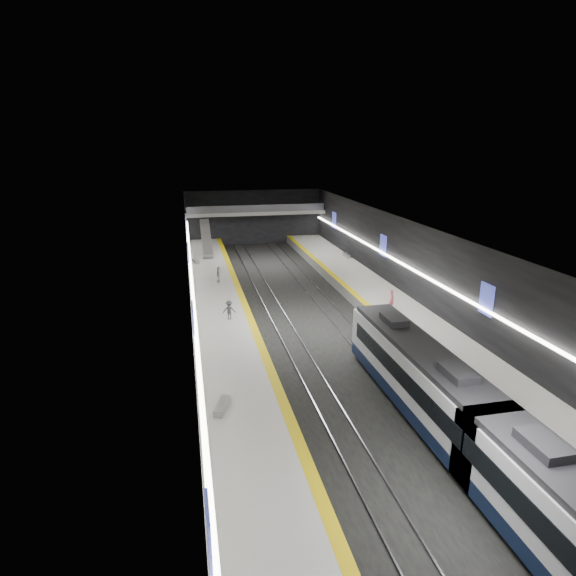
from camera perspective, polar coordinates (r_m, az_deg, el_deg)
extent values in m
plane|color=black|center=(40.04, 3.27, -4.86)|extent=(70.00, 70.00, 0.00)
cube|color=beige|center=(37.79, 3.48, 6.46)|extent=(20.00, 70.00, 0.04)
cube|color=black|center=(37.41, -11.56, -0.29)|extent=(0.04, 70.00, 8.00)
cube|color=black|center=(42.43, 16.51, 1.42)|extent=(0.04, 70.00, 8.00)
cube|color=black|center=(72.30, -4.08, 8.35)|extent=(20.00, 0.04, 8.00)
cube|color=slate|center=(38.66, -7.54, -5.01)|extent=(5.00, 70.00, 1.00)
cube|color=#B3B3AE|center=(38.47, -7.57, -4.31)|extent=(5.00, 70.00, 0.02)
cube|color=#DDBC0B|center=(38.68, -4.32, -4.07)|extent=(0.60, 70.00, 0.02)
cube|color=slate|center=(42.37, 13.13, -3.31)|extent=(5.00, 70.00, 1.00)
cube|color=#B3B3AE|center=(42.20, 13.18, -2.66)|extent=(5.00, 70.00, 0.02)
cube|color=#DDBC0B|center=(41.33, 10.41, -2.90)|extent=(0.60, 70.00, 0.02)
cube|color=gray|center=(39.34, -1.27, -5.15)|extent=(0.08, 70.00, 0.12)
cube|color=gray|center=(39.61, 0.78, -4.99)|extent=(0.08, 70.00, 0.12)
cube|color=gray|center=(40.50, 5.71, -4.57)|extent=(0.08, 70.00, 0.12)
cube|color=gray|center=(40.95, 7.64, -4.39)|extent=(0.08, 70.00, 0.12)
cube|color=#0E1933|center=(29.52, 15.04, -12.32)|extent=(2.65, 15.00, 0.80)
cube|color=silver|center=(28.76, 15.29, -9.45)|extent=(2.65, 15.00, 2.50)
cube|color=black|center=(28.18, 15.52, -6.90)|extent=(2.44, 14.25, 0.30)
cube|color=black|center=(28.74, 15.30, -9.36)|extent=(2.69, 13.20, 1.00)
cube|color=black|center=(23.34, 24.01, -17.29)|extent=(1.85, 0.05, 1.20)
cube|color=#434BC9|center=(15.01, -9.33, -27.37)|extent=(0.10, 1.50, 2.20)
cube|color=#434BC9|center=(29.67, -11.18, -3.88)|extent=(0.10, 1.50, 2.20)
cube|color=#434BC9|center=(46.94, -11.73, 3.88)|extent=(0.10, 1.50, 2.20)
cube|color=#434BC9|center=(63.63, -11.98, 7.28)|extent=(0.10, 1.50, 2.20)
cube|color=#434BC9|center=(35.75, 22.47, -1.25)|extent=(0.10, 1.50, 2.20)
cube|color=#434BC9|center=(51.01, 11.20, 4.95)|extent=(0.10, 1.50, 2.20)
cube|color=#434BC9|center=(66.68, 5.47, 8.01)|extent=(0.10, 1.50, 2.20)
cube|color=white|center=(37.47, -11.24, -0.56)|extent=(0.25, 68.60, 0.12)
cube|color=white|center=(42.39, 16.25, 1.14)|extent=(0.25, 68.60, 0.12)
cube|color=gray|center=(70.20, -3.86, 8.92)|extent=(20.00, 3.00, 0.50)
cube|color=#47474C|center=(68.68, -3.69, 9.37)|extent=(19.60, 0.08, 1.00)
cube|color=#99999E|center=(62.98, -9.67, 5.83)|extent=(1.20, 7.50, 3.92)
cube|color=#99999E|center=(26.96, -7.83, -13.73)|extent=(1.08, 1.84, 0.43)
cube|color=#99999E|center=(58.24, -10.91, 3.13)|extent=(0.88, 1.70, 0.40)
cube|color=#99999E|center=(60.72, 6.96, 3.90)|extent=(0.48, 1.71, 0.42)
imported|color=#B44358|center=(42.32, 12.23, -1.35)|extent=(0.54, 0.69, 1.68)
imported|color=beige|center=(49.76, -8.26, 1.60)|extent=(0.48, 0.98, 1.61)
imported|color=#393940|center=(39.27, -6.98, -2.62)|extent=(1.09, 0.72, 1.57)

